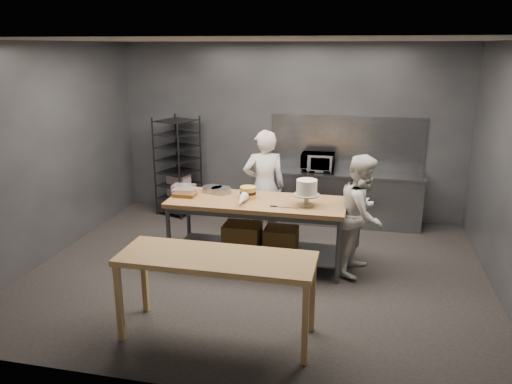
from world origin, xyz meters
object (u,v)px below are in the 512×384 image
Objects in this scene: work_table at (258,224)px; near_counter at (217,264)px; microwave at (318,162)px; chef_right at (362,215)px; speed_rack at (178,167)px; layer_cake at (248,192)px; chef_behind at (264,187)px; frosted_cake_stand at (307,189)px.

work_table is 1.90m from near_counter.
work_table is at bearing -107.89° from microwave.
microwave is (-0.78, 1.87, 0.25)m from chef_right.
chef_right is (3.26, -1.79, -0.05)m from speed_rack.
layer_cake is at bearing -112.43° from microwave.
chef_right is 2.05m from microwave.
near_counter is 2.38m from chef_right.
chef_right is at bearing -0.96° from layer_cake.
chef_right is at bearing 53.70° from near_counter.
layer_cake is at bearing -45.93° from speed_rack.
near_counter is 9.01× the size of layer_cake.
chef_right is (1.40, 0.03, 0.23)m from work_table.
speed_rack is 7.89× the size of layer_cake.
speed_rack is 2.06m from chef_behind.
near_counter is at bearing -63.53° from speed_rack.
layer_cake is (-0.82, 0.17, -0.15)m from frosted_cake_stand.
layer_cake is at bearing 94.03° from near_counter.
near_counter is 3.85m from microwave.
near_counter is at bearing -90.30° from work_table.
chef_right is (1.47, -0.76, -0.07)m from chef_behind.
frosted_cake_stand is (0.06, -2.01, 0.10)m from microwave.
near_counter is 1.25× the size of chef_right.
work_table is 2.62m from speed_rack.
speed_rack is at bearing -178.15° from microwave.
frosted_cake_stand is at bearing -88.27° from microwave.
work_table is 0.46m from layer_cake.
work_table is at bearing 106.03° from chef_right.
chef_behind is (-0.06, 2.68, 0.06)m from near_counter.
work_table is 1.50× the size of chef_right.
frosted_cake_stand is (0.75, -0.90, 0.27)m from chef_behind.
speed_rack is 5.00× the size of frosted_cake_stand.
frosted_cake_stand reaches higher than near_counter.
frosted_cake_stand is (2.53, -1.93, 0.29)m from speed_rack.
work_table is 1.37× the size of chef_behind.
chef_behind is (-0.07, 0.80, 0.30)m from work_table.
speed_rack is at bearing 142.66° from frosted_cake_stand.
frosted_cake_stand is (-0.72, -0.14, 0.34)m from chef_right.
speed_rack is 3.23× the size of microwave.
chef_right is at bearing 1.43° from work_table.
chef_behind reaches higher than microwave.
speed_rack reaches higher than microwave.
frosted_cake_stand reaches higher than work_table.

